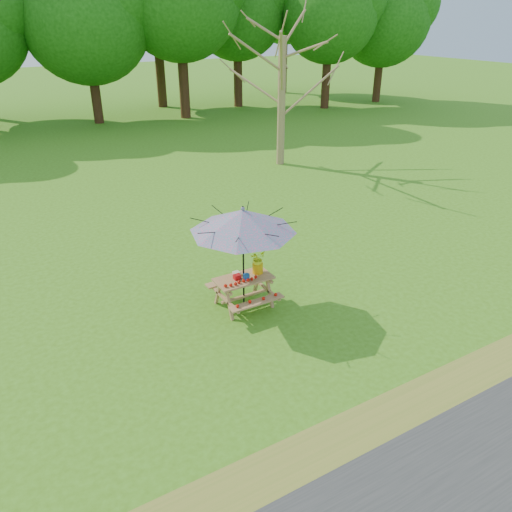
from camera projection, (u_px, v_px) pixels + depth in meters
ground at (130, 389)px, 8.29m from camera, size 120.00×120.00×0.00m
picnic_table at (244, 292)px, 10.54m from camera, size 1.20×1.32×0.67m
patio_umbrella at (243, 221)px, 9.83m from camera, size 2.47×2.47×2.25m
produce_bins at (241, 276)px, 10.34m from camera, size 0.29×0.43×0.13m
tomatoes_row at (241, 282)px, 10.17m from camera, size 0.77×0.13×0.07m
flower_bucket at (258, 261)px, 10.47m from camera, size 0.38×0.36×0.51m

